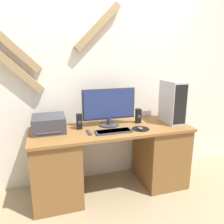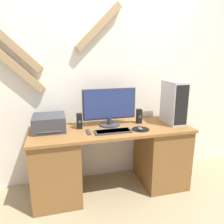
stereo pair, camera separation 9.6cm
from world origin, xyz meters
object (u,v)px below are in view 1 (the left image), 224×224
remote_control (89,132)px  computer_tower (172,102)px  monitor (109,106)px  speaker_left (79,121)px  mouse (140,128)px  speaker_right (138,116)px  keyboard (114,131)px  printer (49,124)px

remote_control → computer_tower: bearing=4.9°
monitor → computer_tower: size_ratio=1.23×
computer_tower → speaker_left: bearing=175.9°
mouse → remote_control: size_ratio=0.52×
monitor → remote_control: size_ratio=4.09×
speaker_left → remote_control: size_ratio=1.14×
monitor → speaker_right: (0.36, -0.01, -0.14)m
keyboard → remote_control: bearing=169.8°
computer_tower → speaker_right: computer_tower is taller
computer_tower → printer: size_ratio=1.46×
monitor → speaker_left: size_ratio=3.59×
monitor → keyboard: size_ratio=1.58×
printer → speaker_left: bearing=-4.4°
speaker_right → remote_control: size_ratio=1.14×
keyboard → computer_tower: bearing=9.8°
speaker_left → speaker_right: bearing=1.5°
computer_tower → speaker_left: computer_tower is taller
printer → speaker_right: speaker_right is taller
keyboard → speaker_right: (0.38, 0.23, 0.08)m
keyboard → computer_tower: size_ratio=0.78×
mouse → computer_tower: 0.55m
speaker_left → speaker_right: 0.71m
keyboard → mouse: mouse is taller
mouse → speaker_left: speaker_left is taller
computer_tower → remote_control: 1.06m
mouse → speaker_left: bearing=160.0°
mouse → computer_tower: size_ratio=0.16×
monitor → remote_control: monitor is taller
remote_control → speaker_right: bearing=16.3°
computer_tower → mouse: bearing=-162.6°
mouse → printer: printer is taller
computer_tower → speaker_right: size_ratio=2.93×
monitor → printer: (-0.67, -0.01, -0.14)m
remote_control → speaker_left: bearing=114.1°
remote_control → keyboard: bearing=-10.2°
printer → remote_control: printer is taller
remote_control → printer: bearing=154.1°
keyboard → speaker_left: speaker_left is taller
monitor → mouse: 0.43m
speaker_right → remote_control: (-0.64, -0.19, -0.08)m
printer → speaker_right: 1.03m
keyboard → speaker_left: (-0.33, 0.21, 0.08)m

